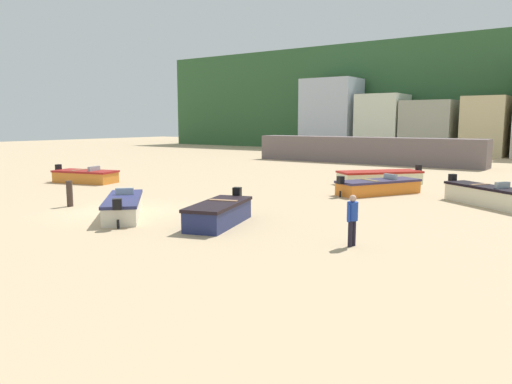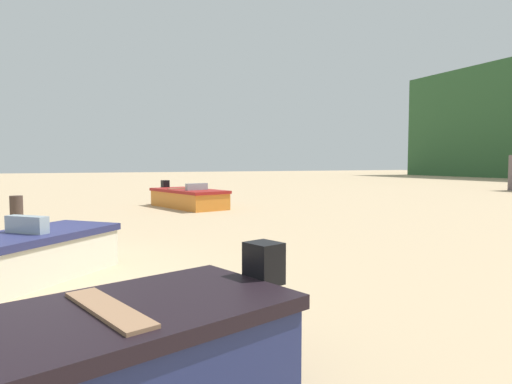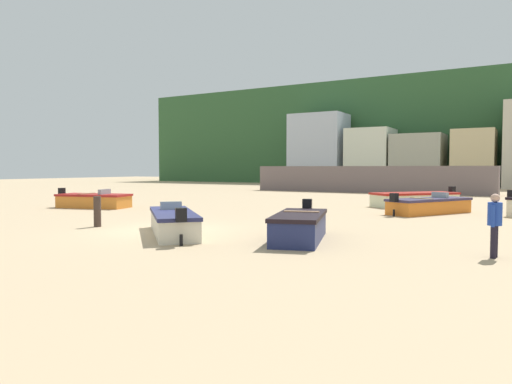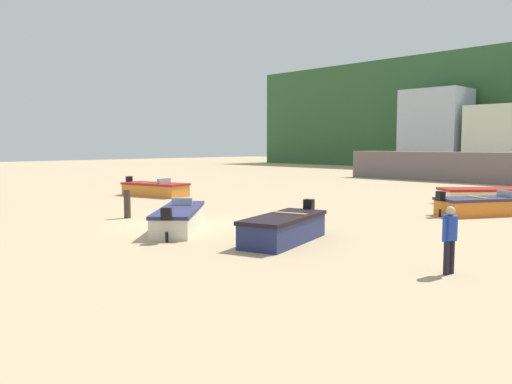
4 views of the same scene
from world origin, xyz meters
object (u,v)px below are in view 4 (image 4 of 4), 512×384
object	(u,v)px
boat_orange_0	(489,206)
boat_orange_2	(155,189)
boat_cream_4	(179,218)
mooring_post_near_water	(127,204)
beach_walker_foreground	(450,234)
boat_navy_3	(284,228)
boat_cream_1	(492,196)

from	to	relation	value
boat_orange_0	boat_orange_2	bearing A→B (deg)	-132.32
boat_cream_4	mooring_post_near_water	distance (m)	3.91
beach_walker_foreground	mooring_post_near_water	bearing A→B (deg)	100.27
mooring_post_near_water	beach_walker_foreground	world-z (taller)	beach_walker_foreground
boat_navy_3	beach_walker_foreground	size ratio (longest dim) A/B	2.51
mooring_post_near_water	beach_walker_foreground	distance (m)	13.64
boat_cream_1	mooring_post_near_water	bearing A→B (deg)	102.78
boat_cream_4	boat_orange_0	bearing A→B (deg)	17.38
boat_cream_4	boat_navy_3	bearing A→B (deg)	-32.98
boat_cream_1	boat_cream_4	distance (m)	16.85
boat_orange_2	beach_walker_foreground	world-z (taller)	beach_walker_foreground
boat_cream_1	boat_orange_2	world-z (taller)	boat_cream_1
boat_navy_3	beach_walker_foreground	distance (m)	5.46
boat_orange_0	mooring_post_near_water	distance (m)	15.59
boat_cream_1	boat_navy_3	bearing A→B (deg)	129.47
boat_orange_2	mooring_post_near_water	bearing A→B (deg)	35.54
boat_cream_1	boat_navy_3	size ratio (longest dim) A/B	1.24
boat_orange_2	boat_navy_3	distance (m)	16.14
boat_orange_2	boat_cream_4	xyz separation A→B (m)	(11.01, -6.10, -0.00)
boat_cream_4	mooring_post_near_water	size ratio (longest dim) A/B	3.61
boat_cream_4	mooring_post_near_water	xyz separation A→B (m)	(-3.90, 0.16, 0.18)
boat_orange_0	mooring_post_near_water	size ratio (longest dim) A/B	4.14
boat_orange_0	boat_cream_4	xyz separation A→B (m)	(-6.16, -12.07, 0.01)
boat_orange_0	boat_cream_1	size ratio (longest dim) A/B	0.97
boat_cream_1	mooring_post_near_water	distance (m)	18.17
boat_cream_1	mooring_post_near_water	xyz separation A→B (m)	(-8.53, -16.05, 0.17)
beach_walker_foreground	boat_cream_4	bearing A→B (deg)	102.34
boat_orange_2	boat_navy_3	size ratio (longest dim) A/B	1.09
boat_navy_3	mooring_post_near_water	xyz separation A→B (m)	(-8.18, -0.80, 0.15)
boat_orange_0	boat_navy_3	bearing A→B (deg)	-71.05
boat_orange_0	boat_orange_2	distance (m)	18.18
boat_orange_0	boat_cream_1	xyz separation A→B (m)	(-1.53, 4.13, 0.02)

